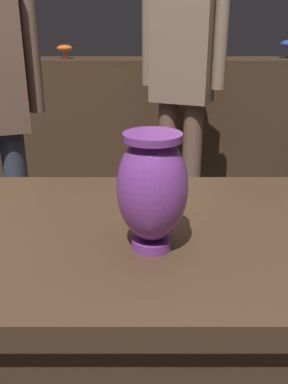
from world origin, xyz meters
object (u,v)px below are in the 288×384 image
Objects in this scene: vase_centerpiece at (154,188)px; visitor_center_back at (184,72)px; shelf_vase_left at (66,49)px; shelf_vase_right at (220,42)px.

vase_centerpiece is 1.62m from visitor_center_back.
visitor_center_back reaches higher than shelf_vase_left.
vase_centerpiece is at bearing -102.12° from shelf_vase_right.
shelf_vase_left is 0.07× the size of visitor_center_back.
visitor_center_back is (0.19, 1.61, 0.04)m from vase_centerpiece.
vase_centerpiece is at bearing -76.28° from shelf_vase_left.
shelf_vase_left is 1.04m from shelf_vase_right.
visitor_center_back is at bearing -114.27° from shelf_vase_right.
shelf_vase_left is at bearing 103.72° from vase_centerpiece.
shelf_vase_right reaches higher than shelf_vase_left.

